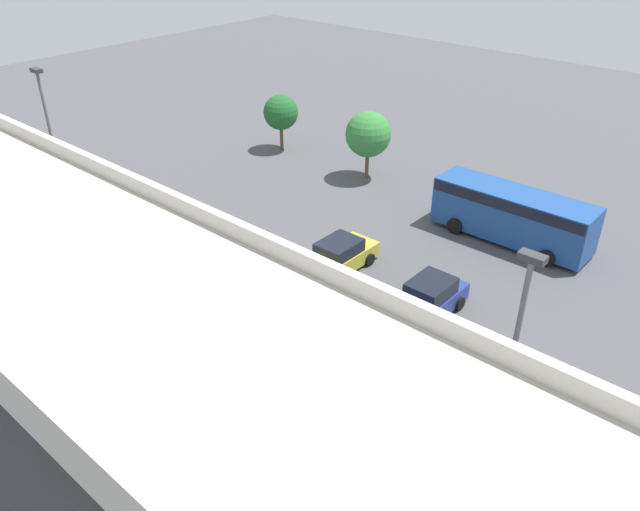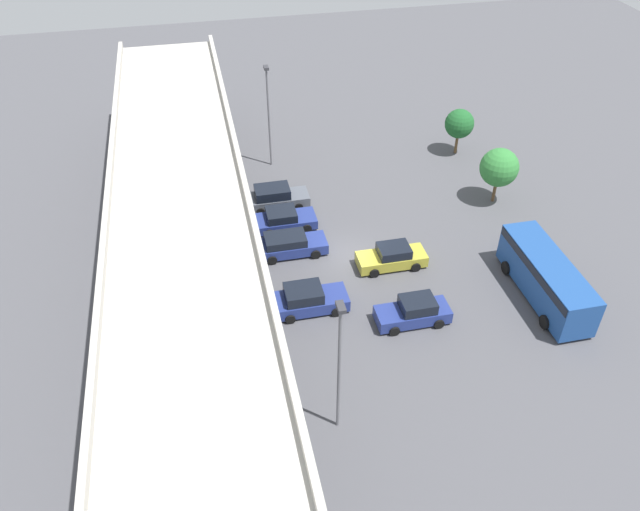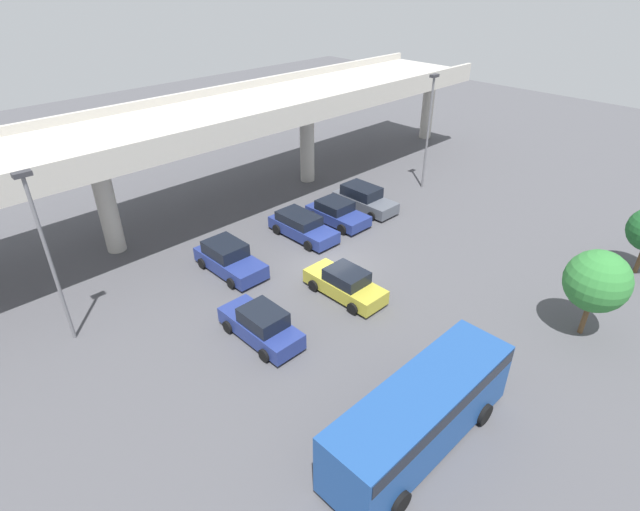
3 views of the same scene
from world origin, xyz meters
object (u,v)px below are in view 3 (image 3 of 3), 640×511
at_px(parked_car_4, 337,213).
at_px(parked_car_5, 364,199).
at_px(parked_car_2, 345,284).
at_px(lamp_post_near_aisle, 429,125).
at_px(parked_car_1, 229,259).
at_px(parked_car_0, 261,325).
at_px(lamp_post_mid_lot, 46,249).
at_px(tree_front_left, 597,281).
at_px(shuttle_bus, 421,411).
at_px(parked_car_3, 302,226).

relative_size(parked_car_4, parked_car_5, 0.93).
xyz_separation_m(parked_car_2, lamp_post_near_aisle, (14.87, 5.75, 4.19)).
relative_size(parked_car_1, parked_car_5, 0.98).
xyz_separation_m(parked_car_0, parked_car_2, (5.31, -0.33, -0.04)).
distance_m(parked_car_0, parked_car_5, 15.23).
relative_size(lamp_post_near_aisle, lamp_post_mid_lot, 1.02).
height_order(parked_car_0, tree_front_left, tree_front_left).
bearing_deg(parked_car_0, parked_car_4, -62.17).
distance_m(parked_car_0, lamp_post_mid_lot, 9.70).
relative_size(lamp_post_mid_lot, tree_front_left, 1.89).
distance_m(parked_car_5, tree_front_left, 16.66).
height_order(shuttle_bus, lamp_post_mid_lot, lamp_post_mid_lot).
bearing_deg(parked_car_0, parked_car_1, -22.07).
xyz_separation_m(parked_car_5, tree_front_left, (-2.87, -16.27, 2.15)).
bearing_deg(parked_car_5, lamp_post_mid_lot, -90.45).
bearing_deg(tree_front_left, parked_car_0, 137.30).
relative_size(parked_car_3, tree_front_left, 1.10).
bearing_deg(parked_car_1, tree_front_left, 28.36).
bearing_deg(parked_car_5, parked_car_3, -90.11).
relative_size(parked_car_0, parked_car_5, 0.95).
xyz_separation_m(parked_car_2, parked_car_4, (5.80, 6.20, -0.02)).
height_order(parked_car_3, lamp_post_near_aisle, lamp_post_near_aisle).
height_order(parked_car_5, lamp_post_mid_lot, lamp_post_mid_lot).
xyz_separation_m(parked_car_1, shuttle_bus, (-2.00, -14.50, 0.90)).
xyz_separation_m(parked_car_1, parked_car_3, (5.69, 0.12, -0.05)).
relative_size(parked_car_0, parked_car_3, 0.92).
xyz_separation_m(parked_car_1, parked_car_5, (11.60, 0.11, -0.00)).
height_order(parked_car_5, lamp_post_near_aisle, lamp_post_near_aisle).
bearing_deg(shuttle_bus, lamp_post_near_aisle, 35.31).
distance_m(parked_car_3, tree_front_left, 16.71).
bearing_deg(tree_front_left, parked_car_4, 90.01).
relative_size(parked_car_4, tree_front_left, 0.99).
bearing_deg(parked_car_0, parked_car_5, -66.74).
height_order(parked_car_1, parked_car_5, parked_car_1).
bearing_deg(parked_car_3, shuttle_bus, -27.75).
bearing_deg(parked_car_1, parked_car_5, 90.56).
bearing_deg(lamp_post_near_aisle, parked_car_3, 177.12).
height_order(parked_car_5, shuttle_bus, shuttle_bus).
relative_size(parked_car_2, tree_front_left, 1.05).
bearing_deg(lamp_post_near_aisle, parked_car_1, 178.44).
xyz_separation_m(parked_car_5, lamp_post_near_aisle, (6.19, -0.60, 4.14)).
relative_size(parked_car_0, lamp_post_mid_lot, 0.54).
bearing_deg(tree_front_left, shuttle_bus, 171.23).
bearing_deg(parked_car_2, tree_front_left, -149.68).
bearing_deg(lamp_post_near_aisle, parked_car_4, 177.17).
height_order(parked_car_1, lamp_post_near_aisle, lamp_post_near_aisle).
bearing_deg(lamp_post_mid_lot, parked_car_1, -1.79).
bearing_deg(lamp_post_mid_lot, shuttle_bus, -65.68).
bearing_deg(parked_car_4, lamp_post_mid_lot, -91.01).
height_order(parked_car_3, parked_car_5, parked_car_5).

